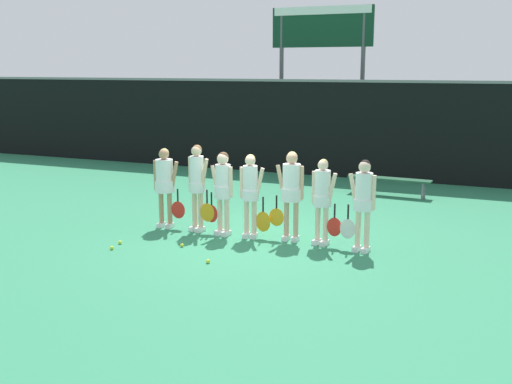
% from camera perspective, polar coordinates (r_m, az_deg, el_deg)
% --- Properties ---
extents(ground_plane, '(140.00, 140.00, 0.00)m').
position_cam_1_polar(ground_plane, '(11.85, -0.00, -4.37)').
color(ground_plane, '#2D7F56').
extents(fence_windscreen, '(60.00, 0.08, 2.94)m').
position_cam_1_polar(fence_windscreen, '(18.29, 8.63, 5.97)').
color(fence_windscreen, black).
rests_on(fence_windscreen, ground_plane).
extents(scoreboard, '(3.36, 0.15, 5.21)m').
position_cam_1_polar(scoreboard, '(20.13, 6.26, 13.86)').
color(scoreboard, '#515156').
rests_on(scoreboard, ground_plane).
extents(bench_courtside, '(2.17, 0.48, 0.46)m').
position_cam_1_polar(bench_courtside, '(16.01, 12.58, 1.11)').
color(bench_courtside, '#19472D').
rests_on(bench_courtside, ground_plane).
extents(player_0, '(0.71, 0.41, 1.67)m').
position_cam_1_polar(player_0, '(12.55, -8.66, 1.06)').
color(player_0, tan).
rests_on(player_0, ground_plane).
extents(player_1, '(0.62, 0.33, 1.78)m').
position_cam_1_polar(player_1, '(12.15, -5.61, 1.04)').
color(player_1, beige).
rests_on(player_1, ground_plane).
extents(player_2, '(0.62, 0.35, 1.68)m').
position_cam_1_polar(player_2, '(11.84, -3.18, 0.58)').
color(player_2, beige).
rests_on(player_2, ground_plane).
extents(player_3, '(0.62, 0.33, 1.65)m').
position_cam_1_polar(player_3, '(11.65, -0.51, 0.20)').
color(player_3, beige).
rests_on(player_3, ground_plane).
extents(player_4, '(0.68, 0.40, 1.74)m').
position_cam_1_polar(player_4, '(11.45, 3.37, 0.38)').
color(player_4, tan).
rests_on(player_4, ground_plane).
extents(player_5, '(0.62, 0.34, 1.64)m').
position_cam_1_polar(player_5, '(11.24, 6.36, -0.34)').
color(player_5, beige).
rests_on(player_5, ground_plane).
extents(player_6, '(0.64, 0.36, 1.69)m').
position_cam_1_polar(player_6, '(10.92, 10.17, -0.56)').
color(player_6, beige).
rests_on(player_6, ground_plane).
extents(tennis_ball_0, '(0.07, 0.07, 0.07)m').
position_cam_1_polar(tennis_ball_0, '(11.70, -12.82, -4.70)').
color(tennis_ball_0, '#CCE033').
rests_on(tennis_ball_0, ground_plane).
extents(tennis_ball_1, '(0.07, 0.07, 0.07)m').
position_cam_1_polar(tennis_ball_1, '(11.39, -13.57, -5.19)').
color(tennis_ball_1, '#CCE033').
rests_on(tennis_ball_1, ground_plane).
extents(tennis_ball_2, '(0.07, 0.07, 0.07)m').
position_cam_1_polar(tennis_ball_2, '(10.36, -4.59, -6.60)').
color(tennis_ball_2, '#CCE033').
rests_on(tennis_ball_2, ground_plane).
extents(tennis_ball_3, '(0.07, 0.07, 0.07)m').
position_cam_1_polar(tennis_ball_3, '(11.32, -7.06, -5.05)').
color(tennis_ball_3, '#CCE033').
rests_on(tennis_ball_3, ground_plane).
extents(tennis_ball_4, '(0.07, 0.07, 0.07)m').
position_cam_1_polar(tennis_ball_4, '(13.91, -4.96, -1.82)').
color(tennis_ball_4, '#CCE033').
rests_on(tennis_ball_4, ground_plane).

